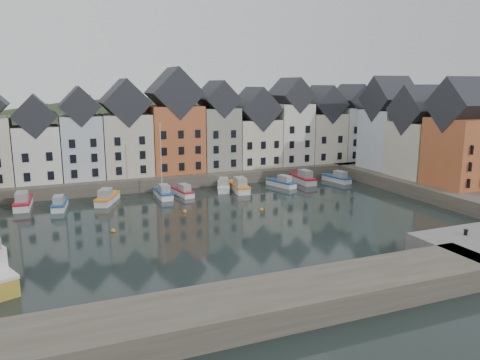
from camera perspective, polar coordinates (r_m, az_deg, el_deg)
ground at (r=57.22m, az=-0.70°, el=-5.59°), size 260.00×260.00×0.00m
far_quay at (r=84.80m, az=-8.19°, el=0.68°), size 90.00×16.00×2.00m
right_quay at (r=80.07m, az=23.87°, el=-0.86°), size 14.00×54.00×2.00m
near_wall at (r=34.45m, az=-2.77°, el=-15.94°), size 50.00×6.00×2.00m
hillside at (r=114.17m, az=-11.14°, el=-6.39°), size 153.60×70.40×64.00m
far_terrace at (r=82.59m, az=-5.83°, el=5.97°), size 72.37×8.16×17.78m
right_terrace at (r=81.73m, az=21.29°, el=5.21°), size 8.30×24.25×16.36m
mooring_buoys at (r=60.79m, az=-6.08°, el=-4.47°), size 20.50×5.50×0.50m
boat_a at (r=71.91m, az=-24.93°, el=-2.46°), size 2.48×6.89×2.61m
boat_b at (r=69.31m, az=-21.14°, el=-2.76°), size 2.56×5.84×2.17m
boat_c at (r=70.38m, az=-15.91°, el=-2.14°), size 4.40×6.64×2.45m
boat_d at (r=71.99m, az=-9.33°, el=-1.52°), size 1.87×6.00×11.46m
boat_e at (r=72.79m, az=-6.97°, el=-1.41°), size 2.53×5.65×2.09m
boat_f at (r=75.83m, az=-2.01°, el=-0.73°), size 3.91×6.46×2.37m
boat_g at (r=75.16m, az=-0.14°, el=-0.78°), size 2.80×6.98×2.61m
boat_h at (r=78.79m, az=5.10°, el=-0.34°), size 3.46×6.04×2.21m
boat_i at (r=82.18m, az=7.66°, el=0.19°), size 2.23×6.89×2.63m
boat_j at (r=84.05m, az=11.76°, el=0.22°), size 2.88×6.05×2.23m
mooring_bollard at (r=52.56m, az=25.82°, el=-5.73°), size 0.48×0.48×0.56m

